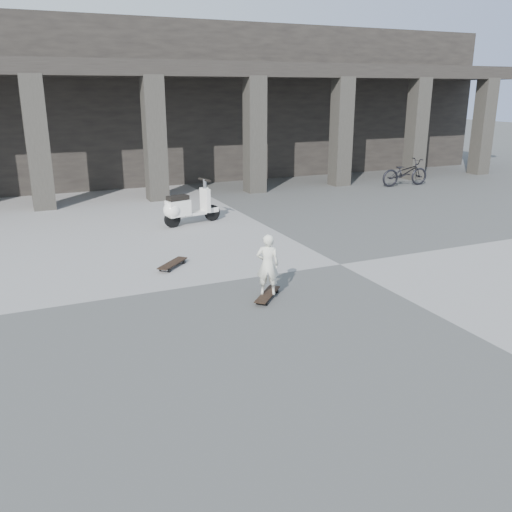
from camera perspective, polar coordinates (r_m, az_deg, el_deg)
name	(u,v)px	position (r m, az deg, el deg)	size (l,w,h in m)	color
ground	(340,264)	(11.64, 8.85, -0.88)	(90.00, 90.00, 0.00)	#474745
colonnade	(165,102)	(23.82, -9.59, 15.68)	(28.00, 8.82, 6.00)	black
longboard	(267,295)	(9.64, 1.21, -4.10)	(0.76, 0.79, 0.09)	black
skateboard_spare	(173,264)	(11.42, -8.78, -0.81)	(0.79, 0.78, 0.11)	black
child	(268,265)	(9.45, 1.24, -0.91)	(0.40, 0.26, 1.09)	silver
scooter	(183,208)	(14.82, -7.70, 5.01)	(1.71, 0.77, 1.21)	black
bicycle	(405,172)	(21.65, 15.40, 8.48)	(0.68, 1.95, 1.03)	black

